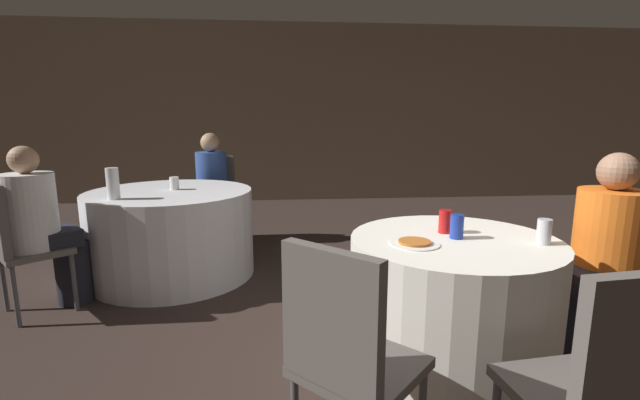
# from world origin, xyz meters

# --- Properties ---
(ground_plane) EXTENTS (16.00, 16.00, 0.00)m
(ground_plane) POSITION_xyz_m (0.00, 0.00, 0.00)
(ground_plane) COLOR #332621
(wall_back) EXTENTS (16.00, 0.06, 2.80)m
(wall_back) POSITION_xyz_m (0.00, 5.01, 1.40)
(wall_back) COLOR gray
(wall_back) RESTS_ON ground_plane
(table_near) EXTENTS (1.04, 1.04, 0.73)m
(table_near) POSITION_xyz_m (-0.05, -0.02, 0.37)
(table_near) COLOR white
(table_near) RESTS_ON ground_plane
(table_far) EXTENTS (1.35, 1.35, 0.73)m
(table_far) POSITION_xyz_m (-1.84, 1.60, 0.37)
(table_far) COLOR silver
(table_far) RESTS_ON ground_plane
(chair_near_southwest) EXTENTS (0.57, 0.57, 0.92)m
(chair_near_southwest) POSITION_xyz_m (-0.70, -0.69, 0.55)
(chair_near_southwest) COLOR #59514C
(chair_near_southwest) RESTS_ON ground_plane
(chair_near_south) EXTENTS (0.44, 0.44, 0.92)m
(chair_near_south) POSITION_xyz_m (0.05, -0.95, 0.55)
(chair_near_south) COLOR #59514C
(chair_near_south) RESTS_ON ground_plane
(chair_near_east) EXTENTS (0.41, 0.41, 0.92)m
(chair_near_east) POSITION_xyz_m (0.89, -0.01, 0.55)
(chair_near_east) COLOR #59514C
(chair_near_east) RESTS_ON ground_plane
(chair_far_north) EXTENTS (0.47, 0.47, 0.92)m
(chair_far_north) POSITION_xyz_m (-1.63, 2.67, 0.55)
(chair_far_north) COLOR #59514C
(chair_far_north) RESTS_ON ground_plane
(chair_far_southwest) EXTENTS (0.56, 0.56, 0.92)m
(chair_far_southwest) POSITION_xyz_m (-2.66, 0.88, 0.55)
(chair_far_southwest) COLOR #59514C
(chair_far_southwest) RESTS_ON ground_plane
(person_blue_shirt) EXTENTS (0.36, 0.50, 1.18)m
(person_blue_shirt) POSITION_xyz_m (-1.66, 2.50, 0.59)
(person_blue_shirt) COLOR #282828
(person_blue_shirt) RESTS_ON ground_plane
(person_orange_shirt) EXTENTS (0.51, 0.34, 1.15)m
(person_orange_shirt) POSITION_xyz_m (0.72, -0.01, 0.59)
(person_orange_shirt) COLOR black
(person_orange_shirt) RESTS_ON ground_plane
(person_white_shirt) EXTENTS (0.47, 0.46, 1.15)m
(person_white_shirt) POSITION_xyz_m (-2.54, 0.99, 0.58)
(person_white_shirt) COLOR black
(person_white_shirt) RESTS_ON ground_plane
(pizza_plate_near) EXTENTS (0.24, 0.24, 0.02)m
(pizza_plate_near) POSITION_xyz_m (-0.28, -0.10, 0.74)
(pizza_plate_near) COLOR white
(pizza_plate_near) RESTS_ON table_near
(soda_can_silver) EXTENTS (0.07, 0.07, 0.12)m
(soda_can_silver) POSITION_xyz_m (0.34, -0.15, 0.79)
(soda_can_silver) COLOR silver
(soda_can_silver) RESTS_ON table_near
(soda_can_blue) EXTENTS (0.07, 0.07, 0.12)m
(soda_can_blue) POSITION_xyz_m (-0.04, -0.02, 0.79)
(soda_can_blue) COLOR #1E38A5
(soda_can_blue) RESTS_ON table_near
(soda_can_red) EXTENTS (0.07, 0.07, 0.12)m
(soda_can_red) POSITION_xyz_m (-0.06, 0.09, 0.79)
(soda_can_red) COLOR red
(soda_can_red) RESTS_ON table_near
(bottle_far) EXTENTS (0.09, 0.09, 0.24)m
(bottle_far) POSITION_xyz_m (-2.15, 1.24, 0.85)
(bottle_far) COLOR white
(bottle_far) RESTS_ON table_far
(cup_far) EXTENTS (0.07, 0.07, 0.11)m
(cup_far) POSITION_xyz_m (-1.81, 1.65, 0.79)
(cup_far) COLOR white
(cup_far) RESTS_ON table_far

